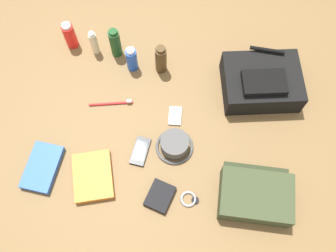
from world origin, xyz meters
The scene contains 16 objects.
ground_plane centered at (0.00, 0.00, -0.01)m, with size 2.64×2.02×0.02m, color brown.
backpack centered at (0.35, 0.26, 0.06)m, with size 0.36×0.31×0.14m.
toiletry_pouch centered at (0.37, -0.22, 0.04)m, with size 0.28×0.24×0.09m.
bucket_hat centered at (0.04, -0.07, 0.03)m, with size 0.15×0.15×0.07m.
sunscreen_spray centered at (-0.50, 0.34, 0.07)m, with size 0.05×0.05×0.14m.
lotion_bottle centered at (-0.39, 0.32, 0.06)m, with size 0.03×0.03×0.13m.
shampoo_bottle centered at (-0.29, 0.33, 0.08)m, with size 0.05×0.05×0.16m.
deodorant_spray centered at (-0.21, 0.27, 0.06)m, with size 0.05×0.05×0.13m.
cologne_bottle centered at (-0.08, 0.28, 0.07)m, with size 0.05×0.05×0.15m.
paperback_novel centered at (-0.45, -0.25, 0.01)m, with size 0.12×0.20×0.03m.
travel_guidebook centered at (-0.25, -0.25, 0.01)m, with size 0.20×0.23×0.03m.
cell_phone centered at (-0.09, -0.11, 0.01)m, with size 0.07×0.12×0.01m.
media_player centered at (0.02, 0.06, 0.01)m, with size 0.06×0.09×0.01m.
wristwatch centered at (0.13, -0.27, 0.01)m, with size 0.07×0.06×0.01m.
toothbrush centered at (-0.25, 0.08, 0.01)m, with size 0.18×0.06×0.02m.
wallet centered at (0.02, -0.28, 0.01)m, with size 0.09×0.11×0.02m, color black.
Camera 1 is at (0.11, -0.59, 1.43)m, focal length 40.16 mm.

